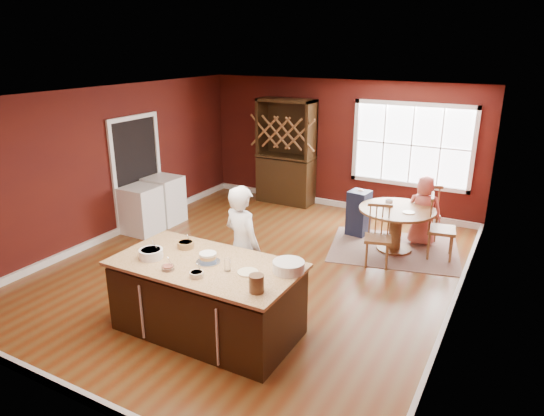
{
  "coord_description": "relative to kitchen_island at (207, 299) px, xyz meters",
  "views": [
    {
      "loc": [
        3.58,
        -6.03,
        3.39
      ],
      "look_at": [
        0.3,
        -0.02,
        1.05
      ],
      "focal_mm": 32.0,
      "sensor_mm": 36.0,
      "label": 1
    }
  ],
  "objects": [
    {
      "name": "table_cup",
      "position": [
        1.18,
        3.67,
        0.36
      ],
      "size": [
        0.13,
        0.13,
        0.1
      ],
      "primitive_type": "imported",
      "rotation": [
        0.0,
        0.0,
        -0.01
      ],
      "color": "silver",
      "rests_on": "dining_table"
    },
    {
      "name": "room_shell",
      "position": [
        -0.39,
        1.83,
        0.91
      ],
      "size": [
        7.0,
        7.0,
        7.0
      ],
      "color": "brown",
      "rests_on": "ground"
    },
    {
      "name": "chair_east",
      "position": [
        2.09,
        3.62,
        0.1
      ],
      "size": [
        0.51,
        0.52,
        1.08
      ],
      "primitive_type": null,
      "rotation": [
        0.0,
        0.0,
        1.75
      ],
      "color": "brown",
      "rests_on": "ground"
    },
    {
      "name": "white_tub",
      "position": [
        0.96,
        0.27,
        0.54
      ],
      "size": [
        0.37,
        0.37,
        0.13
      ],
      "primitive_type": "cylinder",
      "color": "silver",
      "rests_on": "kitchen_island"
    },
    {
      "name": "toy_figurine",
      "position": [
        0.73,
        -0.18,
        0.52
      ],
      "size": [
        0.05,
        0.05,
        0.08
      ],
      "primitive_type": null,
      "color": "gold",
      "rests_on": "kitchen_island"
    },
    {
      "name": "bowl_yellow",
      "position": [
        -0.49,
        0.25,
        0.52
      ],
      "size": [
        0.21,
        0.21,
        0.08
      ],
      "primitive_type": "cylinder",
      "color": "olive",
      "rests_on": "kitchen_island"
    },
    {
      "name": "dining_table",
      "position": [
        1.35,
        3.57,
        0.1
      ],
      "size": [
        1.27,
        1.27,
        0.75
      ],
      "color": "brown",
      "rests_on": "ground"
    },
    {
      "name": "washer",
      "position": [
        -3.03,
        2.11,
        0.01
      ],
      "size": [
        0.61,
        0.59,
        0.89
      ],
      "primitive_type": "cube",
      "color": "white",
      "rests_on": "ground"
    },
    {
      "name": "kitchen_island",
      "position": [
        0.0,
        0.0,
        0.0
      ],
      "size": [
        2.26,
        1.18,
        0.92
      ],
      "color": "black",
      "rests_on": "ground"
    },
    {
      "name": "drinking_glass",
      "position": [
        0.35,
        -0.05,
        0.56
      ],
      "size": [
        0.08,
        0.08,
        0.15
      ],
      "primitive_type": "cylinder",
      "color": "white",
      "rests_on": "kitchen_island"
    },
    {
      "name": "dryer",
      "position": [
        -3.03,
        2.75,
        0.02
      ],
      "size": [
        0.63,
        0.61,
        0.92
      ],
      "primitive_type": "cube",
      "color": "silver",
      "rests_on": "ground"
    },
    {
      "name": "window",
      "position": [
        1.11,
        5.3,
        1.06
      ],
      "size": [
        2.36,
        0.1,
        1.66
      ],
      "primitive_type": null,
      "color": "white",
      "rests_on": "room_shell"
    },
    {
      "name": "stoneware_crock",
      "position": [
        0.88,
        -0.31,
        0.58
      ],
      "size": [
        0.16,
        0.16,
        0.19
      ],
      "primitive_type": "cylinder",
      "color": "brown",
      "rests_on": "kitchen_island"
    },
    {
      "name": "seated_woman",
      "position": [
        1.69,
        4.07,
        0.18
      ],
      "size": [
        0.67,
        0.5,
        1.24
      ],
      "primitive_type": "imported",
      "rotation": [
        0.0,
        0.0,
        3.33
      ],
      "color": "#C25D53",
      "rests_on": "ground"
    },
    {
      "name": "dinner_plate",
      "position": [
        0.57,
        0.02,
        0.49
      ],
      "size": [
        0.24,
        0.24,
        0.02
      ],
      "primitive_type": "cylinder",
      "color": "white",
      "rests_on": "kitchen_island"
    },
    {
      "name": "chair_south",
      "position": [
        1.26,
        2.84,
        0.06
      ],
      "size": [
        0.51,
        0.49,
        0.99
      ],
      "primitive_type": null,
      "rotation": [
        0.0,
        0.0,
        0.28
      ],
      "color": "olive",
      "rests_on": "ground"
    },
    {
      "name": "baker",
      "position": [
        0.03,
        0.76,
        0.4
      ],
      "size": [
        0.71,
        0.57,
        1.69
      ],
      "primitive_type": "imported",
      "rotation": [
        0.0,
        0.0,
        2.83
      ],
      "color": "white",
      "rests_on": "ground"
    },
    {
      "name": "bowl_olive",
      "position": [
        0.12,
        -0.34,
        0.51
      ],
      "size": [
        0.16,
        0.16,
        0.06
      ],
      "primitive_type": "cylinder",
      "color": "#F0E9C0",
      "rests_on": "kitchen_island"
    },
    {
      "name": "bowl_pink",
      "position": [
        -0.27,
        -0.36,
        0.51
      ],
      "size": [
        0.15,
        0.15,
        0.05
      ],
      "primitive_type": "cylinder",
      "color": "silver",
      "rests_on": "kitchen_island"
    },
    {
      "name": "table_plate",
      "position": [
        1.57,
        3.45,
        0.32
      ],
      "size": [
        0.2,
        0.2,
        0.01
      ],
      "primitive_type": "cylinder",
      "color": "beige",
      "rests_on": "dining_table"
    },
    {
      "name": "high_chair",
      "position": [
        0.56,
        3.95,
        -0.0
      ],
      "size": [
        0.39,
        0.39,
        0.88
      ],
      "primitive_type": null,
      "rotation": [
        0.0,
        0.0,
        -0.11
      ],
      "color": "black",
      "rests_on": "ground"
    },
    {
      "name": "bowl_blue",
      "position": [
        -0.67,
        -0.2,
        0.54
      ],
      "size": [
        0.29,
        0.29,
        0.11
      ],
      "primitive_type": "cylinder",
      "color": "beige",
      "rests_on": "kitchen_island"
    },
    {
      "name": "hutch",
      "position": [
        -1.51,
        5.05,
        0.7
      ],
      "size": [
        1.24,
        0.52,
        2.28
      ],
      "primitive_type": "cube",
      "color": "black",
      "rests_on": "ground"
    },
    {
      "name": "chair_north",
      "position": [
        1.67,
        4.33,
        0.1
      ],
      "size": [
        0.58,
        0.57,
        1.08
      ],
      "primitive_type": null,
      "rotation": [
        0.0,
        0.0,
        3.51
      ],
      "color": "brown",
      "rests_on": "ground"
    },
    {
      "name": "doorway",
      "position": [
        -3.36,
        2.43,
        0.59
      ],
      "size": [
        0.08,
        1.26,
        2.13
      ],
      "primitive_type": null,
      "color": "white",
      "rests_on": "room_shell"
    },
    {
      "name": "toddler",
      "position": [
        0.6,
        3.92,
        0.37
      ],
      "size": [
        0.18,
        0.14,
        0.26
      ],
      "primitive_type": null,
      "color": "#8CA5BF",
      "rests_on": "high_chair"
    },
    {
      "name": "layer_cake",
      "position": [
        0.01,
        0.03,
        0.54
      ],
      "size": [
        0.29,
        0.29,
        0.12
      ],
      "primitive_type": null,
      "color": "white",
      "rests_on": "kitchen_island"
    },
    {
      "name": "rug",
      "position": [
        1.35,
        3.57,
        -0.43
      ],
      "size": [
        2.45,
        2.09,
        0.01
      ],
      "primitive_type": "cube",
      "rotation": [
        0.0,
        0.0,
        0.23
      ],
      "color": "brown",
      "rests_on": "ground"
    }
  ]
}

